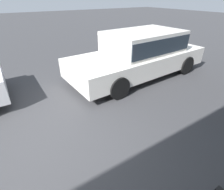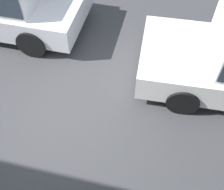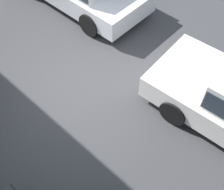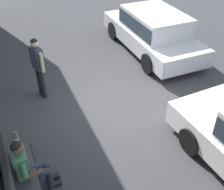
{
  "view_description": "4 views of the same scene",
  "coord_description": "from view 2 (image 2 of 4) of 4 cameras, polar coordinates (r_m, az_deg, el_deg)",
  "views": [
    {
      "loc": [
        0.13,
        2.6,
        2.38
      ],
      "look_at": [
        -1.32,
        0.32,
        0.83
      ],
      "focal_mm": 28.0,
      "sensor_mm": 36.0,
      "label": 1
    },
    {
      "loc": [
        -1.59,
        2.6,
        4.42
      ],
      "look_at": [
        -1.03,
        0.2,
        1.22
      ],
      "focal_mm": 45.0,
      "sensor_mm": 36.0,
      "label": 2
    },
    {
      "loc": [
        -3.4,
        2.6,
        5.18
      ],
      "look_at": [
        -1.33,
        0.35,
        1.14
      ],
      "focal_mm": 45.0,
      "sensor_mm": 36.0,
      "label": 3
    },
    {
      "loc": [
        -5.45,
        2.6,
        4.67
      ],
      "look_at": [
        -0.68,
        0.56,
        0.9
      ],
      "focal_mm": 45.0,
      "sensor_mm": 36.0,
      "label": 4
    }
  ],
  "objects": [
    {
      "name": "ground_plane",
      "position": [
        5.37,
        -10.29,
        -4.37
      ],
      "size": [
        60.0,
        60.0,
        0.0
      ],
      "primitive_type": "plane",
      "color": "#38383A"
    }
  ]
}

